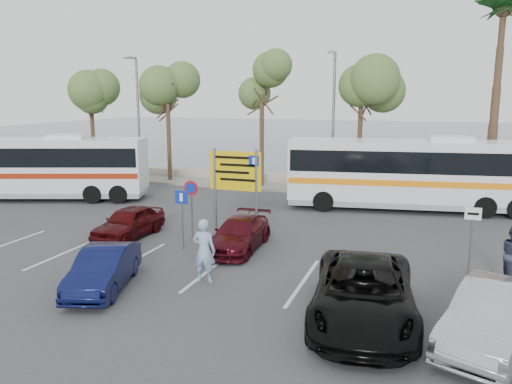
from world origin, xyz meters
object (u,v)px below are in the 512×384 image
(street_lamp_left, at_px, (138,113))
(coach_bus_right, at_px, (409,176))
(car_red, at_px, (129,222))
(car_silver_b, at_px, (495,316))
(pedestrian_near, at_px, (204,251))
(car_blue, at_px, (104,269))
(suv_black, at_px, (364,293))
(direction_sign, at_px, (236,178))
(street_lamp_right, at_px, (333,115))
(coach_bus_left, at_px, (39,170))
(car_maroon, at_px, (239,234))

(street_lamp_left, bearing_deg, coach_bus_right, -9.79)
(car_red, height_order, car_silver_b, car_silver_b)
(coach_bus_right, height_order, car_red, coach_bus_right)
(pedestrian_near, bearing_deg, car_silver_b, 166.55)
(car_blue, distance_m, suv_black, 7.61)
(street_lamp_left, height_order, direction_sign, street_lamp_left)
(car_blue, bearing_deg, direction_sign, 59.06)
(street_lamp_right, distance_m, coach_bus_right, 6.13)
(direction_sign, bearing_deg, car_red, -157.03)
(coach_bus_left, height_order, car_maroon, coach_bus_left)
(car_silver_b, bearing_deg, car_red, 178.69)
(car_blue, bearing_deg, coach_bus_left, 121.27)
(car_blue, height_order, pedestrian_near, pedestrian_near)
(car_blue, relative_size, car_maroon, 0.93)
(street_lamp_left, relative_size, car_blue, 2.13)
(street_lamp_right, relative_size, car_maroon, 1.98)
(coach_bus_left, bearing_deg, car_blue, -41.26)
(direction_sign, xyz_separation_m, car_red, (-4.00, -1.70, -1.79))
(car_red, distance_m, pedestrian_near, 6.11)
(street_lamp_right, relative_size, suv_black, 1.45)
(street_lamp_right, distance_m, suv_black, 17.58)
(street_lamp_left, bearing_deg, car_red, -59.78)
(car_maroon, bearing_deg, suv_black, -44.09)
(street_lamp_left, bearing_deg, car_silver_b, -40.40)
(car_maroon, bearing_deg, coach_bus_left, 157.92)
(car_maroon, bearing_deg, coach_bus_right, 55.49)
(street_lamp_right, xyz_separation_m, car_silver_b, (7.00, -17.02, -3.87))
(car_silver_b, bearing_deg, coach_bus_left, 175.28)
(car_silver_b, relative_size, pedestrian_near, 2.19)
(street_lamp_right, height_order, direction_sign, street_lamp_right)
(coach_bus_right, bearing_deg, car_maroon, -122.35)
(direction_sign, relative_size, car_blue, 0.96)
(coach_bus_right, height_order, car_silver_b, coach_bus_right)
(street_lamp_left, xyz_separation_m, pedestrian_near, (12.00, -15.52, -3.59))
(street_lamp_left, relative_size, car_silver_b, 1.82)
(direction_sign, height_order, suv_black, direction_sign)
(street_lamp_left, distance_m, car_maroon, 17.31)
(coach_bus_left, xyz_separation_m, pedestrian_near, (14.00, -8.50, -0.67))
(car_silver_b, bearing_deg, street_lamp_left, 159.33)
(car_blue, bearing_deg, coach_bus_right, 42.48)
(car_red, bearing_deg, coach_bus_left, 151.79)
(street_lamp_right, bearing_deg, coach_bus_right, -33.86)
(car_blue, height_order, car_red, car_red)
(coach_bus_left, relative_size, suv_black, 2.14)
(coach_bus_right, height_order, car_blue, coach_bus_right)
(direction_sign, relative_size, coach_bus_left, 0.31)
(direction_sign, height_order, coach_bus_right, coach_bus_right)
(street_lamp_right, distance_m, car_blue, 17.84)
(street_lamp_left, xyz_separation_m, car_blue, (9.40, -17.02, -3.98))
(coach_bus_right, bearing_deg, suv_black, -92.09)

